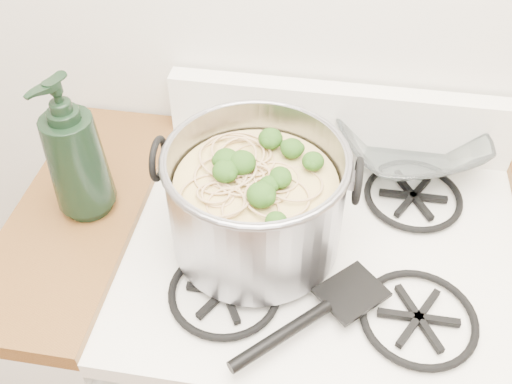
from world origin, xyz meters
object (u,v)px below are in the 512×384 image
object	(u,v)px
stock_pot	(256,202)
gas_range	(310,364)
spatula	(352,290)
glass_bowl	(407,148)
bottle	(73,148)

from	to	relation	value
stock_pot	gas_range	bearing A→B (deg)	10.47
spatula	glass_bowl	world-z (taller)	glass_bowl
stock_pot	bottle	distance (m)	0.35
gas_range	stock_pot	size ratio (longest dim) A/B	2.61
glass_bowl	bottle	world-z (taller)	bottle
spatula	glass_bowl	distance (m)	0.41
glass_bowl	stock_pot	bearing A→B (deg)	-133.78
spatula	gas_range	bearing A→B (deg)	158.28
gas_range	stock_pot	world-z (taller)	stock_pot
glass_bowl	bottle	xyz separation A→B (m)	(-0.64, -0.27, 0.13)
spatula	bottle	world-z (taller)	bottle
glass_bowl	bottle	bearing A→B (deg)	-157.28
stock_pot	glass_bowl	bearing A→B (deg)	46.22
stock_pot	glass_bowl	size ratio (longest dim) A/B	2.87
gas_range	spatula	bearing A→B (deg)	-66.97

